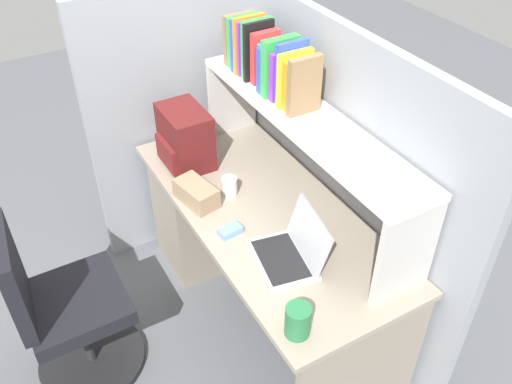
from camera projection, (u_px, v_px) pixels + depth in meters
The scene contains 13 objects.
ground_plane at pixel (264, 309), 3.04m from camera, with size 8.00×8.00×0.00m, color #595B60.
desk at pixel (229, 214), 3.05m from camera, with size 1.60×0.70×0.73m.
cubicle_partition_rear at pixel (332, 177), 2.70m from camera, with size 1.84×0.05×1.55m, color gray.
cubicle_partition_left at pixel (182, 121), 3.11m from camera, with size 0.05×1.06×1.55m, color gray.
overhead_hutch at pixel (305, 134), 2.44m from camera, with size 1.44×0.28×0.45m.
reference_books_on_shelf at pixel (270, 60), 2.51m from camera, with size 0.62×0.18×0.28m.
laptop at pixel (292, 250), 2.29m from camera, with size 0.35×0.31×0.22m.
backpack at pixel (184, 138), 2.79m from camera, with size 0.30×0.23×0.31m.
computer_mouse at pixel (230, 231), 2.44m from camera, with size 0.06×0.10×0.03m, color #7299C6.
paper_cup at pixel (229, 186), 2.64m from camera, with size 0.08×0.08×0.09m, color white.
tissue_box at pixel (196, 193), 2.59m from camera, with size 0.22×0.12×0.10m, color #9E7F60.
snack_canister at pixel (298, 321), 1.99m from camera, with size 0.10×0.10×0.13m, color #26723F.
office_chair at pixel (66, 315), 2.51m from camera, with size 0.52×0.52×0.93m.
Camera 1 is at (1.69, -1.02, 2.40)m, focal length 38.55 mm.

